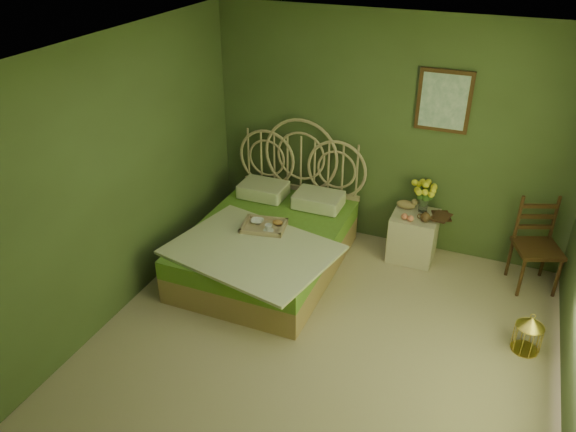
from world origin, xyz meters
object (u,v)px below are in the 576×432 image
at_px(bed, 269,242).
at_px(birdcage, 528,334).
at_px(nightstand, 415,229).
at_px(chair, 539,238).

relative_size(bed, birdcage, 6.07).
height_order(nightstand, chair, nightstand).
height_order(chair, birdcage, chair).
height_order(nightstand, birdcage, nightstand).
xyz_separation_m(nightstand, birdcage, (1.25, -1.14, -0.17)).
bearing_deg(nightstand, bed, -151.00).
xyz_separation_m(nightstand, chair, (1.25, -0.02, 0.18)).
relative_size(chair, birdcage, 2.63).
relative_size(nightstand, birdcage, 2.65).
bearing_deg(chair, nightstand, 158.23).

